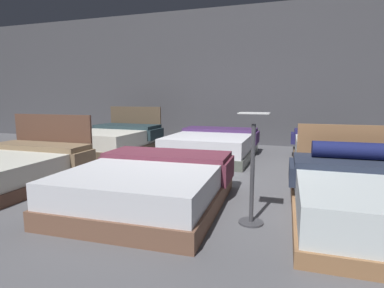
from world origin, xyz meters
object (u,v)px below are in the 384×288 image
bed_3 (115,140)px  bed_4 (213,145)px  price_sign (252,182)px  bed_2 (382,199)px  bed_1 (150,185)px  bed_5 (341,152)px  bed_0 (6,169)px

bed_3 → bed_4: 2.28m
bed_4 → price_sign: size_ratio=2.01×
bed_2 → price_sign: (-1.19, -0.33, 0.16)m
price_sign → bed_3: bearing=137.6°
bed_1 → bed_4: (0.00, 2.95, 0.01)m
bed_3 → bed_5: bearing=1.0°
bed_1 → bed_4: bed_4 is taller
bed_4 → price_sign: (1.16, -3.14, 0.17)m
bed_2 → bed_4: bearing=129.5°
bed_0 → price_sign: 3.48m
bed_5 → price_sign: price_sign is taller
price_sign → bed_2: bearing=15.6°
bed_5 → bed_1: bearing=-130.0°
bed_0 → bed_1: bearing=-3.1°
bed_4 → price_sign: price_sign is taller
bed_3 → bed_1: bearing=-50.2°
bed_2 → bed_5: 2.72m
bed_0 → bed_4: bearing=51.1°
bed_3 → bed_4: bed_3 is taller
bed_4 → price_sign: 3.36m
price_sign → bed_5: bearing=68.2°
bed_2 → bed_3: size_ratio=0.95×
bed_2 → bed_4: 3.67m
bed_1 → bed_3: bed_3 is taller
bed_4 → price_sign: bearing=-68.9°
bed_1 → bed_0: bearing=174.9°
bed_2 → bed_4: (-2.35, 2.81, -0.01)m
bed_4 → bed_2: bearing=-49.3°
bed_4 → bed_0: bearing=-128.4°
price_sign → bed_1: bearing=170.7°
bed_1 → bed_5: bearing=48.5°
bed_0 → bed_4: size_ratio=0.93×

